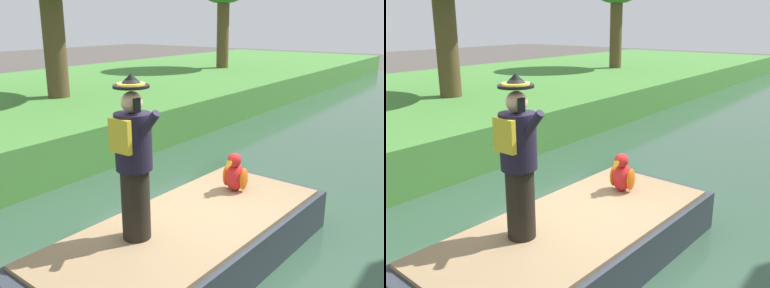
{
  "view_description": "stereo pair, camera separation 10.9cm",
  "coord_description": "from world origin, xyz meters",
  "views": [
    {
      "loc": [
        2.81,
        -4.05,
        3.07
      ],
      "look_at": [
        -0.16,
        -0.02,
        1.61
      ],
      "focal_mm": 39.4,
      "sensor_mm": 36.0,
      "label": 1
    },
    {
      "loc": [
        2.89,
        -3.98,
        3.07
      ],
      "look_at": [
        -0.16,
        -0.02,
        1.61
      ],
      "focal_mm": 39.4,
      "sensor_mm": 36.0,
      "label": 2
    }
  ],
  "objects": [
    {
      "name": "person_pirate",
      "position": [
        -0.24,
        -0.95,
        1.64
      ],
      "size": [
        0.61,
        0.42,
        1.85
      ],
      "rotation": [
        0.0,
        0.0,
        -0.12
      ],
      "color": "black",
      "rests_on": "boat"
    },
    {
      "name": "parrot_plush",
      "position": [
        -0.06,
        0.9,
        0.95
      ],
      "size": [
        0.36,
        0.34,
        0.57
      ],
      "color": "red",
      "rests_on": "boat"
    },
    {
      "name": "canal_water",
      "position": [
        0.0,
        0.0,
        0.05
      ],
      "size": [
        6.96,
        48.0,
        0.1
      ],
      "primitive_type": "cube",
      "color": "#33513D",
      "rests_on": "ground"
    },
    {
      "name": "ground_plane",
      "position": [
        0.0,
        0.0,
        0.0
      ],
      "size": [
        80.0,
        80.0,
        0.0
      ],
      "primitive_type": "plane",
      "color": "#4C4742"
    },
    {
      "name": "boat",
      "position": [
        0.0,
        -0.29,
        0.4
      ],
      "size": [
        1.99,
        4.28,
        0.61
      ],
      "color": "#333842",
      "rests_on": "canal_water"
    }
  ]
}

